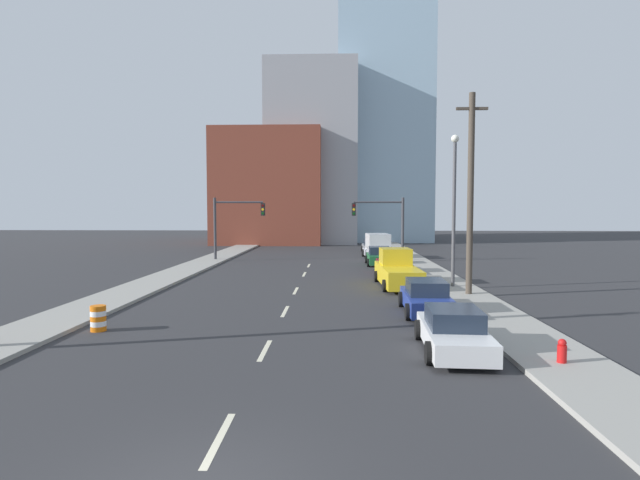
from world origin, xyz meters
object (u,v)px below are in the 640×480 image
at_px(sedan_green, 379,257).
at_px(sedan_white, 454,332).
at_px(street_lamp, 454,201).
at_px(sedan_blue, 426,298).
at_px(box_truck_silver, 378,247).
at_px(traffic_signal_right, 387,220).
at_px(sedan_maroon, 392,264).
at_px(traffic_barrel, 98,318).
at_px(utility_pole_right_mid, 470,193).
at_px(fire_hydrant, 562,353).
at_px(sedan_gray, 372,246).
at_px(pickup_truck_yellow, 397,271).
at_px(traffic_signal_left, 231,220).

bearing_deg(sedan_green, sedan_white, -89.62).
xyz_separation_m(street_lamp, sedan_blue, (-2.71, -6.84, -4.35)).
bearing_deg(box_truck_silver, traffic_signal_right, -81.31).
relative_size(street_lamp, sedan_maroon, 1.89).
xyz_separation_m(traffic_barrel, sedan_white, (12.55, -2.27, 0.17)).
distance_m(sedan_maroon, sedan_green, 5.37).
bearing_deg(sedan_maroon, utility_pole_right_mid, -74.09).
bearing_deg(sedan_blue, fire_hydrant, -69.48).
height_order(fire_hydrant, box_truck_silver, box_truck_silver).
height_order(traffic_signal_right, street_lamp, street_lamp).
relative_size(traffic_barrel, sedan_gray, 0.20).
distance_m(sedan_white, sedan_gray, 36.52).
xyz_separation_m(utility_pole_right_mid, pickup_truck_yellow, (-3.28, 3.46, -4.45)).
distance_m(utility_pole_right_mid, fire_hydrant, 12.68).
height_order(utility_pole_right_mid, sedan_green, utility_pole_right_mid).
bearing_deg(traffic_signal_right, sedan_blue, -91.06).
relative_size(sedan_maroon, sedan_gray, 0.96).
xyz_separation_m(traffic_signal_right, sedan_gray, (-0.69, 8.87, -2.99)).
bearing_deg(utility_pole_right_mid, sedan_blue, -124.48).
relative_size(traffic_signal_right, fire_hydrant, 6.63).
bearing_deg(sedan_white, utility_pole_right_mid, 75.79).
relative_size(traffic_signal_left, traffic_barrel, 5.84).
relative_size(traffic_signal_left, sedan_green, 1.32).
bearing_deg(sedan_maroon, street_lamp, -69.83).
relative_size(utility_pole_right_mid, sedan_green, 2.47).
bearing_deg(traffic_signal_right, sedan_white, -91.20).
bearing_deg(fire_hydrant, utility_pole_right_mid, 87.98).
relative_size(utility_pole_right_mid, traffic_barrel, 10.97).
distance_m(utility_pole_right_mid, traffic_barrel, 18.22).
height_order(utility_pole_right_mid, sedan_white, utility_pole_right_mid).
bearing_deg(utility_pole_right_mid, pickup_truck_yellow, 133.45).
xyz_separation_m(street_lamp, box_truck_silver, (-2.87, 17.58, -3.94)).
relative_size(sedan_white, sedan_blue, 0.99).
relative_size(traffic_signal_left, sedan_gray, 1.16).
bearing_deg(sedan_blue, traffic_signal_right, 90.53).
bearing_deg(sedan_white, traffic_signal_left, 118.15).
relative_size(street_lamp, sedan_green, 2.06).
height_order(sedan_white, box_truck_silver, box_truck_silver).
bearing_deg(box_truck_silver, utility_pole_right_mid, -84.55).
bearing_deg(sedan_maroon, traffic_signal_right, 85.16).
relative_size(sedan_maroon, sedan_green, 1.09).
distance_m(sedan_white, sedan_green, 24.87).
bearing_deg(traffic_barrel, sedan_maroon, 53.63).
relative_size(traffic_signal_left, sedan_white, 1.19).
distance_m(traffic_barrel, sedan_maroon, 21.42).
distance_m(traffic_signal_right, traffic_barrel, 28.74).
xyz_separation_m(sedan_white, sedan_blue, (0.18, 5.88, 0.02)).
xyz_separation_m(traffic_signal_left, traffic_barrel, (0.51, -25.37, -3.16)).
bearing_deg(pickup_truck_yellow, street_lamp, -19.23).
distance_m(pickup_truck_yellow, sedan_green, 11.24).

